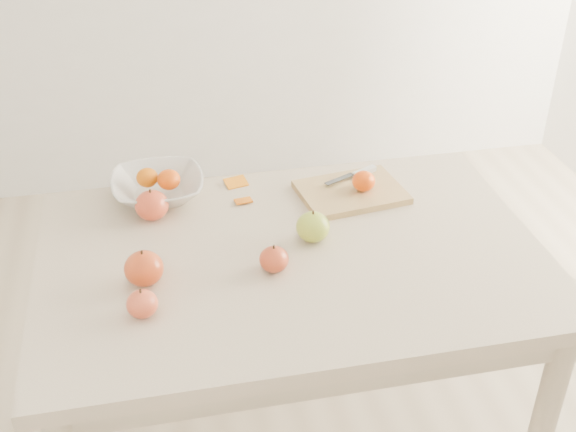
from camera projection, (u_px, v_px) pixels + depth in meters
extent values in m
cube|color=beige|center=(292.00, 259.00, 1.73)|extent=(1.20, 0.80, 0.04)
cylinder|color=#BCAA8E|center=(88.00, 318.00, 2.12)|extent=(0.06, 0.06, 0.71)
cylinder|color=#BCAA8E|center=(434.00, 273.00, 2.31)|extent=(0.06, 0.06, 0.71)
cube|color=tan|center=(351.00, 192.00, 1.94)|extent=(0.30, 0.23, 0.02)
ellipsoid|color=#E75308|center=(364.00, 181.00, 1.92)|extent=(0.06, 0.06, 0.05)
imported|color=silver|center=(158.00, 187.00, 1.92)|extent=(0.24, 0.24, 0.06)
ellipsoid|color=#D16407|center=(147.00, 177.00, 1.91)|extent=(0.06, 0.06, 0.05)
ellipsoid|color=#DB4607|center=(169.00, 179.00, 1.90)|extent=(0.06, 0.06, 0.05)
cube|color=orange|center=(236.00, 184.00, 1.99)|extent=(0.07, 0.06, 0.01)
cube|color=orange|center=(243.00, 201.00, 1.91)|extent=(0.05, 0.04, 0.01)
cube|color=silver|center=(365.00, 172.00, 2.00)|extent=(0.08, 0.05, 0.01)
cube|color=#3D3F45|center=(339.00, 179.00, 1.97)|extent=(0.09, 0.06, 0.00)
ellipsoid|color=olive|center=(313.00, 227.00, 1.74)|extent=(0.08, 0.08, 0.07)
ellipsoid|color=#A30F13|center=(152.00, 205.00, 1.83)|extent=(0.09, 0.09, 0.08)
ellipsoid|color=maroon|center=(144.00, 268.00, 1.60)|extent=(0.09, 0.09, 0.08)
ellipsoid|color=#A4261F|center=(142.00, 304.00, 1.51)|extent=(0.07, 0.07, 0.06)
ellipsoid|color=maroon|center=(274.00, 259.00, 1.64)|extent=(0.07, 0.07, 0.06)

